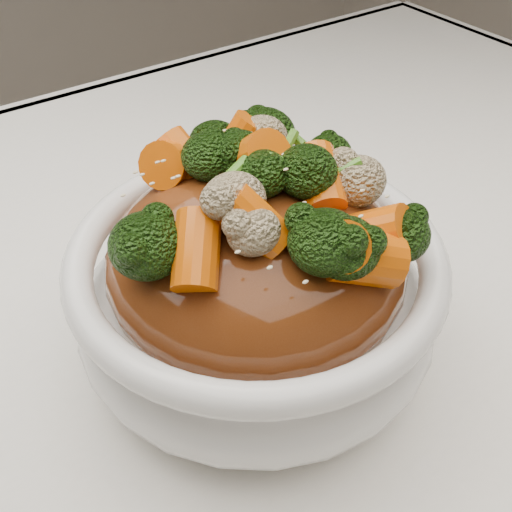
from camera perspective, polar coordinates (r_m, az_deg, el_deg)
tablecloth at (r=0.47m, az=-3.25°, el=-5.68°), size 1.20×0.80×0.04m
bowl at (r=0.39m, az=0.00°, el=-3.87°), size 0.30×0.30×0.09m
sauce_base at (r=0.37m, az=0.00°, el=-0.38°), size 0.24×0.24×0.10m
carrots at (r=0.33m, az=0.00°, el=8.42°), size 0.24×0.24×0.05m
broccoli at (r=0.33m, az=0.00°, el=8.26°), size 0.24×0.24×0.05m
cauliflower at (r=0.33m, az=0.00°, el=7.95°), size 0.24×0.24×0.04m
scallions at (r=0.33m, az=-0.00°, el=8.58°), size 0.18×0.18×0.02m
sesame_seeds at (r=0.33m, az=-0.00°, el=8.58°), size 0.22×0.22×0.01m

